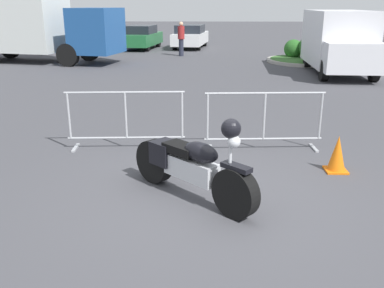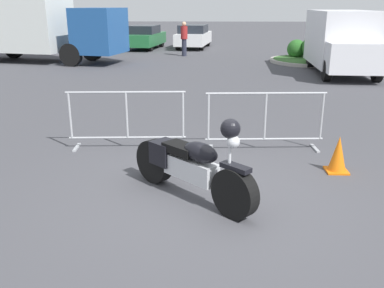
% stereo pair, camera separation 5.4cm
% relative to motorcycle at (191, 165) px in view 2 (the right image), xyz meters
% --- Properties ---
extents(ground_plane, '(120.00, 120.00, 0.00)m').
position_rel_motorcycle_xyz_m(ground_plane, '(0.26, -0.06, -0.48)').
color(ground_plane, '#424247').
extents(motorcycle, '(1.73, 1.68, 1.26)m').
position_rel_motorcycle_xyz_m(motorcycle, '(0.00, 0.00, 0.00)').
color(motorcycle, black).
rests_on(motorcycle, ground).
extents(crowd_barrier_near, '(2.15, 0.56, 1.07)m').
position_rel_motorcycle_xyz_m(crowd_barrier_near, '(-1.26, 2.10, 0.07)').
color(crowd_barrier_near, '#9EA0A5').
rests_on(crowd_barrier_near, ground).
extents(crowd_barrier_far, '(2.15, 0.56, 1.07)m').
position_rel_motorcycle_xyz_m(crowd_barrier_far, '(1.26, 2.10, 0.07)').
color(crowd_barrier_far, '#9EA0A5').
rests_on(crowd_barrier_far, ground).
extents(box_truck, '(8.00, 3.85, 2.98)m').
position_rel_motorcycle_xyz_m(box_truck, '(-7.82, 14.27, 1.15)').
color(box_truck, silver).
rests_on(box_truck, ground).
extents(delivery_van, '(2.22, 5.10, 2.31)m').
position_rel_motorcycle_xyz_m(delivery_van, '(5.24, 11.28, 0.76)').
color(delivery_van, silver).
rests_on(delivery_van, ground).
extents(parked_car_maroon, '(2.16, 4.17, 1.35)m').
position_rel_motorcycle_xyz_m(parked_car_maroon, '(-9.22, 20.89, 0.20)').
color(parked_car_maroon, maroon).
rests_on(parked_car_maroon, ground).
extents(parked_car_blue, '(2.37, 4.58, 1.49)m').
position_rel_motorcycle_xyz_m(parked_car_blue, '(-6.37, 20.48, 0.27)').
color(parked_car_blue, '#284799').
rests_on(parked_car_blue, ground).
extents(parked_car_green, '(2.15, 4.16, 1.35)m').
position_rel_motorcycle_xyz_m(parked_car_green, '(-3.52, 20.20, 0.20)').
color(parked_car_green, '#236B38').
rests_on(parked_car_green, ground).
extents(parked_car_white, '(2.17, 4.20, 1.36)m').
position_rel_motorcycle_xyz_m(parked_car_white, '(-0.67, 20.75, 0.21)').
color(parked_car_white, white).
rests_on(parked_car_white, ground).
extents(pedestrian, '(0.41, 0.41, 1.69)m').
position_rel_motorcycle_xyz_m(pedestrian, '(-1.01, 16.71, 0.44)').
color(pedestrian, '#262838').
rests_on(pedestrian, ground).
extents(planter_island, '(3.81, 3.81, 1.20)m').
position_rel_motorcycle_xyz_m(planter_island, '(4.92, 14.74, -0.15)').
color(planter_island, '#ADA89E').
rests_on(planter_island, ground).
extents(traffic_cone, '(0.34, 0.34, 0.59)m').
position_rel_motorcycle_xyz_m(traffic_cone, '(2.29, 1.05, -0.19)').
color(traffic_cone, orange).
rests_on(traffic_cone, ground).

